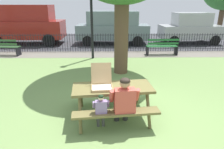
# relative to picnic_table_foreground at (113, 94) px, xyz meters

# --- Properties ---
(ground) EXTENTS (28.00, 10.95, 0.02)m
(ground) POSITION_rel_picnic_table_foreground_xyz_m (0.46, 1.42, -0.61)
(ground) COLOR #729251
(cobblestone_walkway) EXTENTS (28.00, 1.40, 0.01)m
(cobblestone_walkway) POSITION_rel_picnic_table_foreground_xyz_m (0.46, 6.20, -0.60)
(cobblestone_walkway) COLOR slate
(street_asphalt) EXTENTS (28.00, 6.89, 0.01)m
(street_asphalt) POSITION_rel_picnic_table_foreground_xyz_m (0.46, 10.34, -0.60)
(street_asphalt) COLOR #38383D
(picnic_table_foreground) EXTENTS (1.95, 1.66, 0.79)m
(picnic_table_foreground) POSITION_rel_picnic_table_foreground_xyz_m (0.00, 0.00, 0.00)
(picnic_table_foreground) COLOR brown
(picnic_table_foreground) RESTS_ON ground
(pizza_box_open) EXTENTS (0.50, 0.57, 0.51)m
(pizza_box_open) POSITION_rel_picnic_table_foreground_xyz_m (-0.24, 0.00, 0.29)
(pizza_box_open) COLOR tan
(pizza_box_open) RESTS_ON picnic_table_foreground
(adult_at_table) EXTENTS (0.63, 0.62, 1.19)m
(adult_at_table) POSITION_rel_picnic_table_foreground_xyz_m (0.22, -0.48, 0.06)
(adult_at_table) COLOR #2D2D2D
(adult_at_table) RESTS_ON ground
(child_at_table) EXTENTS (0.35, 0.35, 0.86)m
(child_at_table) POSITION_rel_picnic_table_foreground_xyz_m (-0.25, -0.56, -0.08)
(child_at_table) COLOR #464646
(child_at_table) RESTS_ON ground
(iron_fence_streetside) EXTENTS (23.45, 0.03, 0.99)m
(iron_fence_streetside) POSITION_rel_picnic_table_foreground_xyz_m (0.46, 6.90, -0.09)
(iron_fence_streetside) COLOR black
(iron_fence_streetside) RESTS_ON ground
(park_bench_left) EXTENTS (1.63, 0.60, 0.85)m
(park_bench_left) POSITION_rel_picnic_table_foreground_xyz_m (-5.45, 6.06, -0.18)
(park_bench_left) COLOR #325730
(park_bench_left) RESTS_ON ground
(park_bench_center) EXTENTS (1.61, 0.51, 0.85)m
(park_bench_center) POSITION_rel_picnic_table_foreground_xyz_m (2.69, 6.06, -0.18)
(park_bench_center) COLOR #21652F
(park_bench_center) RESTS_ON ground
(parked_car_far_left) EXTENTS (4.72, 2.11, 2.46)m
(parked_car_far_left) POSITION_rel_picnic_table_foreground_xyz_m (-5.37, 9.22, 0.71)
(parked_car_far_left) COLOR maroon
(parked_car_far_left) RESTS_ON ground
(parked_car_left) EXTENTS (4.66, 2.08, 2.08)m
(parked_car_left) POSITION_rel_picnic_table_foreground_xyz_m (0.20, 9.22, 0.50)
(parked_car_left) COLOR slate
(parked_car_left) RESTS_ON ground
(parked_car_center) EXTENTS (3.97, 1.97, 1.98)m
(parked_car_center) POSITION_rel_picnic_table_foreground_xyz_m (5.31, 9.22, 0.41)
(parked_car_center) COLOR #B4B6B8
(parked_car_center) RESTS_ON ground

